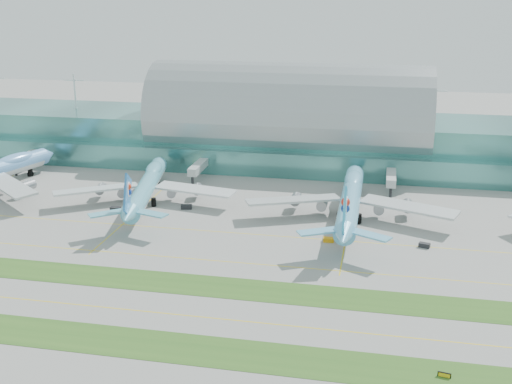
% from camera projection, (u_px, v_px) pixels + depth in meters
% --- Properties ---
extents(ground, '(700.00, 700.00, 0.00)m').
position_uv_depth(ground, '(214.00, 290.00, 162.77)').
color(ground, gray).
rests_on(ground, ground).
extents(terminal, '(340.00, 69.10, 36.00)m').
position_uv_depth(terminal, '(289.00, 130.00, 278.76)').
color(terminal, '#3D7A75').
rests_on(terminal, ground).
extents(grass_strip_near, '(420.00, 12.00, 0.08)m').
position_uv_depth(grass_strip_near, '(180.00, 348.00, 136.60)').
color(grass_strip_near, '#2D591E').
rests_on(grass_strip_near, ground).
extents(grass_strip_far, '(420.00, 12.00, 0.08)m').
position_uv_depth(grass_strip_far, '(216.00, 287.00, 164.63)').
color(grass_strip_far, '#2D591E').
rests_on(grass_strip_far, ground).
extents(taxiline_b, '(420.00, 0.35, 0.01)m').
position_uv_depth(taxiline_b, '(198.00, 317.00, 149.69)').
color(taxiline_b, yellow).
rests_on(taxiline_b, ground).
extents(taxiline_c, '(420.00, 0.35, 0.01)m').
position_uv_depth(taxiline_c, '(230.00, 262.00, 179.58)').
color(taxiline_c, yellow).
rests_on(taxiline_c, ground).
extents(taxiline_d, '(420.00, 0.35, 0.01)m').
position_uv_depth(taxiline_d, '(247.00, 234.00, 200.13)').
color(taxiline_d, yellow).
rests_on(taxiline_d, ground).
extents(airliner_b, '(63.84, 73.36, 20.31)m').
position_uv_depth(airliner_b, '(147.00, 185.00, 227.71)').
color(airliner_b, '#5BB1C8').
rests_on(airliner_b, ground).
extents(airliner_c, '(69.68, 78.94, 21.76)m').
position_uv_depth(airliner_c, '(350.00, 199.00, 211.95)').
color(airliner_c, '#65B8DF').
rests_on(airliner_c, ground).
extents(gse_c, '(3.65, 2.10, 1.54)m').
position_uv_depth(gse_c, '(116.00, 209.00, 220.09)').
color(gse_c, black).
rests_on(gse_c, ground).
extents(gse_d, '(4.16, 2.82, 1.47)m').
position_uv_depth(gse_d, '(186.00, 207.00, 222.41)').
color(gse_d, black).
rests_on(gse_d, ground).
extents(gse_e, '(3.33, 2.04, 1.35)m').
position_uv_depth(gse_e, '(329.00, 240.00, 193.57)').
color(gse_e, orange).
rests_on(gse_e, ground).
extents(gse_f, '(3.56, 2.54, 1.36)m').
position_uv_depth(gse_f, '(424.00, 245.00, 189.46)').
color(gse_f, black).
rests_on(gse_f, ground).
extents(taxiway_sign_east, '(2.62, 0.75, 1.11)m').
position_uv_depth(taxiway_sign_east, '(444.00, 375.00, 126.18)').
color(taxiway_sign_east, black).
rests_on(taxiway_sign_east, ground).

